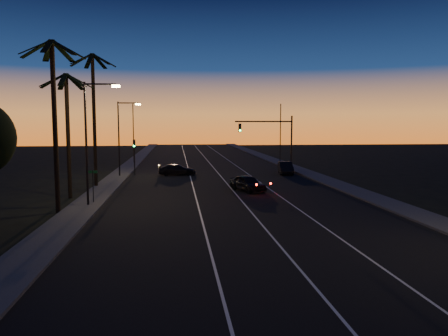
{
  "coord_description": "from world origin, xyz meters",
  "views": [
    {
      "loc": [
        -4.54,
        -12.29,
        6.04
      ],
      "look_at": [
        -1.1,
        19.2,
        2.82
      ],
      "focal_mm": 35.0,
      "sensor_mm": 36.0,
      "label": 1
    }
  ],
  "objects": [
    {
      "name": "cross_car",
      "position": [
        -4.51,
        38.92,
        0.65
      ],
      "size": [
        4.47,
        1.91,
        1.28
      ],
      "color": "black",
      "rests_on": "road"
    },
    {
      "name": "ground",
      "position": [
        0.0,
        0.0,
        0.0
      ],
      "size": [
        220.0,
        220.0,
        0.0
      ],
      "primitive_type": "plane",
      "color": "black",
      "rests_on": "ground"
    },
    {
      "name": "palm_mid",
      "position": [
        -13.2,
        24.0,
        6.25
      ],
      "size": [
        4.25,
        4.16,
        10.03
      ],
      "color": "black",
      "rests_on": "ground"
    },
    {
      "name": "lane_stripe_right",
      "position": [
        4.0,
        30.0,
        0.02
      ],
      "size": [
        0.12,
        160.0,
        0.01
      ],
      "primitive_type": "cube",
      "color": "silver",
      "rests_on": "road"
    },
    {
      "name": "palm_far",
      "position": [
        -12.2,
        30.0,
        7.61
      ],
      "size": [
        4.25,
        4.16,
        12.53
      ],
      "color": "black",
      "rests_on": "ground"
    },
    {
      "name": "signal_post",
      "position": [
        -9.5,
        39.98,
        2.89
      ],
      "size": [
        0.28,
        0.37,
        4.2
      ],
      "color": "black",
      "rests_on": "ground"
    },
    {
      "name": "street_sign",
      "position": [
        -10.8,
        21.0,
        1.66
      ],
      "size": [
        0.7,
        0.06,
        2.6
      ],
      "color": "black",
      "rests_on": "ground"
    },
    {
      "name": "lane_stripe_left",
      "position": [
        -3.0,
        30.0,
        0.02
      ],
      "size": [
        0.12,
        160.0,
        0.01
      ],
      "primitive_type": "cube",
      "color": "silver",
      "rests_on": "road"
    },
    {
      "name": "right_car",
      "position": [
        8.48,
        38.74,
        0.74
      ],
      "size": [
        2.16,
        4.62,
        1.46
      ],
      "color": "black",
      "rests_on": "road"
    },
    {
      "name": "lane_stripe_mid",
      "position": [
        0.5,
        30.0,
        0.02
      ],
      "size": [
        0.12,
        160.0,
        0.01
      ],
      "primitive_type": "cube",
      "color": "silver",
      "rests_on": "road"
    },
    {
      "name": "far_pole_right",
      "position": [
        11.0,
        52.0,
        4.5
      ],
      "size": [
        0.14,
        0.14,
        9.0
      ],
      "primitive_type": "cylinder",
      "color": "black",
      "rests_on": "ground"
    },
    {
      "name": "signal_mast",
      "position": [
        7.14,
        39.99,
        4.78
      ],
      "size": [
        7.1,
        0.41,
        7.0
      ],
      "color": "black",
      "rests_on": "ground"
    },
    {
      "name": "sidewalk_right",
      "position": [
        11.2,
        30.0,
        0.08
      ],
      "size": [
        2.4,
        170.0,
        0.16
      ],
      "primitive_type": "cube",
      "color": "#363634",
      "rests_on": "ground"
    },
    {
      "name": "road",
      "position": [
        0.0,
        30.0,
        0.01
      ],
      "size": [
        20.0,
        170.0,
        0.01
      ],
      "primitive_type": "cube",
      "color": "black",
      "rests_on": "ground"
    },
    {
      "name": "lead_car",
      "position": [
        1.76,
        25.92,
        0.73
      ],
      "size": [
        3.37,
        4.98,
        1.45
      ],
      "color": "black",
      "rests_on": "road"
    },
    {
      "name": "streetlight_left_far",
      "position": [
        -10.69,
        38.0,
        5.06
      ],
      "size": [
        2.55,
        0.26,
        8.5
      ],
      "color": "black",
      "rests_on": "ground"
    },
    {
      "name": "far_pole_left",
      "position": [
        -11.0,
        55.0,
        4.5
      ],
      "size": [
        0.14,
        0.14,
        9.0
      ],
      "primitive_type": "cylinder",
      "color": "black",
      "rests_on": "ground"
    },
    {
      "name": "sidewalk_left",
      "position": [
        -11.2,
        30.0,
        0.08
      ],
      "size": [
        2.4,
        170.0,
        0.16
      ],
      "primitive_type": "cube",
      "color": "#363634",
      "rests_on": "ground"
    },
    {
      "name": "streetlight_left_near",
      "position": [
        -10.7,
        20.0,
        5.32
      ],
      "size": [
        2.55,
        0.26,
        9.0
      ],
      "color": "black",
      "rests_on": "ground"
    },
    {
      "name": "palm_near",
      "position": [
        -12.6,
        18.0,
        7.07
      ],
      "size": [
        4.25,
        4.16,
        11.53
      ],
      "color": "black",
      "rests_on": "ground"
    }
  ]
}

